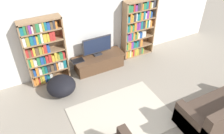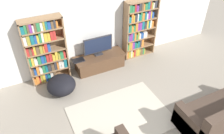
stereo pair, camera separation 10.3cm
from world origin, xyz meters
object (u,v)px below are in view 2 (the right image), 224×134
Objects in this scene: television at (98,45)px; bookshelf_right at (138,28)px; beanbag_ottoman at (61,85)px; bookshelf_left at (45,51)px; tv_stand at (100,62)px; laptop at (78,60)px.

bookshelf_right is at bearing 3.28° from television.
television is at bearing 25.22° from beanbag_ottoman.
bookshelf_left is 1.62m from tv_stand.
tv_stand is 0.67m from laptop.
bookshelf_left reaches higher than beanbag_ottoman.
laptop is at bearing -8.71° from bookshelf_left.
beanbag_ottoman is (-2.66, -0.69, -0.70)m from bookshelf_right.
tv_stand is at bearing -90.00° from television.
bookshelf_right is (2.82, 0.00, 0.02)m from bookshelf_left.
laptop is 0.46× the size of beanbag_ottoman.
television is 0.69m from laptop.
bookshelf_right reaches higher than television.
bookshelf_left is 5.43× the size of laptop.
television reaches higher than tv_stand.
tv_stand is 1.72× the size of television.
tv_stand is at bearing -2.51° from laptop.
laptop is (-0.63, 0.03, 0.23)m from tv_stand.
bookshelf_left is at bearing 176.93° from television.
beanbag_ottoman is at bearing -157.59° from tv_stand.
bookshelf_right reaches higher than beanbag_ottoman.
bookshelf_right is at bearing 6.45° from tv_stand.
tv_stand is (-1.36, -0.15, -0.72)m from bookshelf_right.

